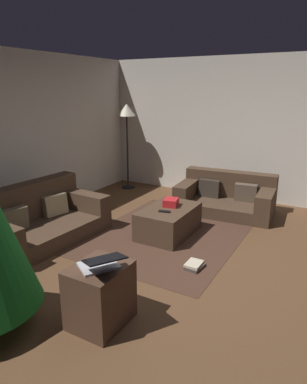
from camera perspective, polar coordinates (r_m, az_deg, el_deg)
name	(u,v)px	position (r m, az deg, el deg)	size (l,w,h in m)	color
ground_plane	(191,274)	(4.07, 6.28, -13.23)	(6.40, 6.40, 0.00)	brown
corner_partition	(264,131)	(6.58, 17.78, 9.59)	(0.12, 6.40, 2.60)	silver
couch_left	(39,220)	(5.08, -18.45, -4.34)	(1.81, 1.05, 0.75)	#473323
couch_right	(226,197)	(6.03, 11.95, -0.80)	(1.02, 1.63, 0.65)	#473323
ottoman	(169,221)	(4.98, 2.51, -4.84)	(0.97, 0.63, 0.40)	#473323
gift_box	(171,202)	(4.98, 2.89, -1.72)	(0.22, 0.19, 0.11)	red
tv_remote	(164,211)	(4.74, 1.81, -3.22)	(0.05, 0.16, 0.02)	black
side_table	(100,295)	(3.21, -8.80, -16.42)	(0.52, 0.44, 0.56)	#4C3323
laptop	(101,263)	(2.99, -8.70, -11.53)	(0.49, 0.52, 0.18)	silver
book_stack	(195,266)	(4.17, 6.80, -11.97)	(0.25, 0.20, 0.07)	#4C423D
corner_lamp	(127,117)	(7.12, -4.44, 12.29)	(0.36, 0.36, 1.74)	black
area_rug	(168,234)	(5.05, 2.48, -6.91)	(2.60, 2.00, 0.01)	#452C1F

